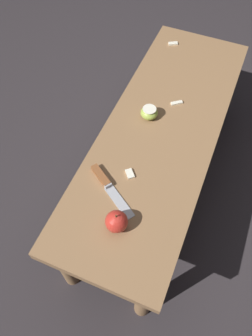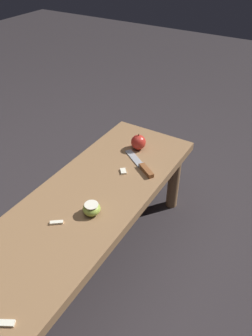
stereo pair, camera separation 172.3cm
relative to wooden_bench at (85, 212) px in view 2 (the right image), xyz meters
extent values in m
plane|color=#2D282B|center=(0.00, 0.00, -0.34)|extent=(8.00, 8.00, 0.00)
cube|color=olive|center=(0.00, 0.00, 0.04)|extent=(1.24, 0.42, 0.04)
cylinder|color=olive|center=(-0.56, -0.15, -0.16)|extent=(0.06, 0.06, 0.36)
cylinder|color=olive|center=(-0.56, 0.15, -0.16)|extent=(0.06, 0.06, 0.36)
cube|color=#9EA0A5|center=(-0.35, 0.03, 0.06)|extent=(0.10, 0.13, 0.00)
cube|color=#9EA0A5|center=(-0.31, 0.08, 0.07)|extent=(0.03, 0.02, 0.02)
cube|color=brown|center=(-0.29, 0.12, 0.07)|extent=(0.07, 0.09, 0.02)
sphere|color=red|center=(-0.43, 0.00, 0.10)|extent=(0.07, 0.07, 0.07)
cylinder|color=#4C3319|center=(-0.43, 0.00, 0.13)|extent=(0.01, 0.01, 0.01)
ellipsoid|color=#9EB747|center=(0.04, 0.07, 0.08)|extent=(0.07, 0.07, 0.04)
cylinder|color=white|center=(0.04, 0.07, 0.10)|extent=(0.05, 0.05, 0.00)
cube|color=white|center=(0.15, -0.01, 0.06)|extent=(0.04, 0.05, 0.01)
cube|color=white|center=(-0.24, 0.03, 0.06)|extent=(0.04, 0.04, 0.01)
cube|color=white|center=(0.50, 0.12, 0.06)|extent=(0.04, 0.05, 0.01)
camera|label=1|loc=(-0.80, -0.18, 1.03)|focal=35.00mm
camera|label=2|loc=(0.72, 0.63, 0.93)|focal=35.00mm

